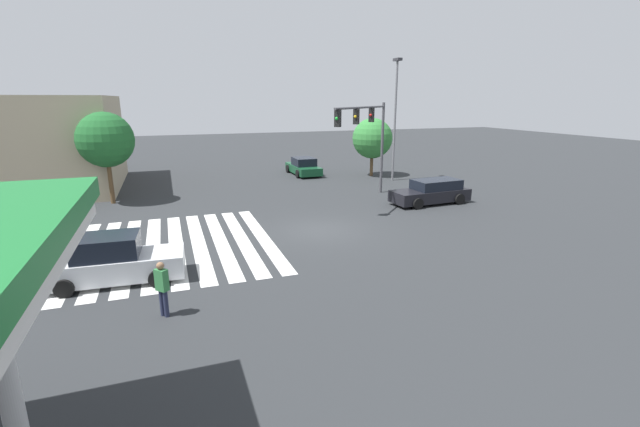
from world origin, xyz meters
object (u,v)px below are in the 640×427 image
car_2 (303,167)px  car_1 (432,192)px  street_light_pole_a (395,110)px  tree_corner_a (105,140)px  tree_corner_b (372,138)px  pedestrian (162,286)px  car_0 (113,261)px  traffic_signal_mast (368,128)px

car_2 → car_1: bearing=-161.8°
street_light_pole_a → tree_corner_a: bearing=-87.1°
tree_corner_a → tree_corner_b: size_ratio=1.17×
pedestrian → tree_corner_a: tree_corner_a is taller
car_0 → tree_corner_b: 24.30m
traffic_signal_mast → pedestrian: size_ratio=3.53×
tree_corner_b → car_1: bearing=-5.1°
traffic_signal_mast → street_light_pole_a: (-5.77, 5.04, 0.85)m
car_2 → tree_corner_b: 6.18m
car_1 → tree_corner_a: 19.75m
car_2 → tree_corner_b: bearing=-116.3°
pedestrian → tree_corner_b: tree_corner_b is taller
car_1 → tree_corner_b: (-9.99, 0.88, 2.37)m
traffic_signal_mast → car_0: bearing=-14.3°
traffic_signal_mast → pedestrian: 16.80m
traffic_signal_mast → car_1: (1.85, 3.50, -3.80)m
car_0 → car_2: 22.65m
car_2 → car_0: bearing=144.8°
street_light_pole_a → tree_corner_b: (-2.38, -0.66, -2.28)m
tree_corner_a → pedestrian: bearing=10.2°
traffic_signal_mast → tree_corner_b: traffic_signal_mast is taller
pedestrian → car_0: bearing=74.9°
pedestrian → traffic_signal_mast: bearing=1.3°
traffic_signal_mast → car_2: bearing=-131.0°
car_1 → car_2: size_ratio=1.07×
street_light_pole_a → car_2: bearing=-129.9°
traffic_signal_mast → street_light_pole_a: 7.71m
car_2 → tree_corner_a: size_ratio=0.85×
car_2 → traffic_signal_mast: bearing=-176.6°
car_1 → street_light_pole_a: bearing=-104.8°
traffic_signal_mast → tree_corner_a: (-4.77, -14.84, -0.66)m
tree_corner_b → car_0: bearing=-47.9°
car_2 → street_light_pole_a: (4.84, 5.79, 4.70)m
car_0 → tree_corner_b: (-16.21, 17.96, 2.32)m
car_1 → street_light_pole_a: (-7.62, 1.54, 4.65)m
car_0 → pedestrian: 3.57m
car_0 → pedestrian: (3.18, 1.61, 0.19)m
pedestrian → street_light_pole_a: 24.46m
car_2 → tree_corner_a: 15.58m
car_2 → tree_corner_a: bearing=111.8°
car_0 → pedestrian: car_0 is taller
car_1 → tree_corner_a: bearing=-23.1°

